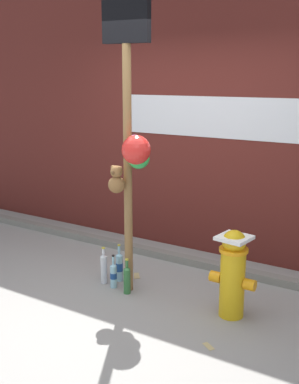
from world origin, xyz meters
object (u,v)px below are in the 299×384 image
Objects in this scene: bottle_2 at (127,279)px; bottle_5 at (114,275)px; bottle_3 at (104,267)px; fire_hydrant at (233,272)px; bottle_1 at (130,268)px; bottle_4 at (119,266)px; memorial_post at (131,132)px; bottle_0 at (104,267)px.

bottle_5 is at bearing 167.63° from bottle_2.
bottle_3 is at bearing 167.65° from bottle_2.
bottle_1 is at bearing 174.03° from fire_hydrant.
fire_hydrant is 1.28m from bottle_4.
bottle_4 is at bearing 139.21° from bottle_2.
bottle_3 is (-0.21, -0.17, 0.02)m from bottle_1.
bottle_2 is (-0.02, -0.05, -1.41)m from memorial_post.
bottle_1 is 1.05× the size of bottle_5.
bottle_2 is 0.20m from bottle_5.
memorial_post is 7.57× the size of bottle_1.
bottle_3 is 0.16m from bottle_4.
bottle_1 is (-1.14, 0.12, -0.26)m from fire_hydrant.
bottle_3 is (-1.35, -0.05, -0.24)m from fire_hydrant.
memorial_post is 7.94× the size of bottle_5.
bottle_5 is at bearing -32.74° from bottle_0.
bottle_0 is 0.86× the size of bottle_1.
fire_hydrant is at bearing -3.00° from bottle_0.
bottle_4 is (-1.25, 0.08, -0.25)m from fire_hydrant.
memorial_post reaches higher than bottle_5.
bottle_0 is 0.86× the size of bottle_2.
memorial_post reaches higher than bottle_3.
fire_hydrant reaches higher than bottle_2.
bottle_5 is at bearing -176.22° from fire_hydrant.
bottle_4 reaches higher than bottle_2.
fire_hydrant reaches higher than bottle_4.
memorial_post is at bearing -176.15° from fire_hydrant.
bottle_0 is 0.29m from bottle_5.
bottle_2 is at bearing -12.37° from bottle_5.
bottle_3 is 0.15m from bottle_5.
bottle_1 is (-0.15, 0.19, -1.41)m from memorial_post.
bottle_1 is at bearing 20.52° from bottle_4.
bottle_3 is 1.13× the size of bottle_5.
bottle_3 is (-0.33, 0.07, 0.02)m from bottle_2.
memorial_post is at bearing 67.80° from bottle_2.
bottle_2 is at bearing -173.19° from fire_hydrant.
fire_hydrant is 1.48m from bottle_0.
bottle_1 is 0.11m from bottle_4.
bottle_0 is 0.31m from bottle_1.
bottle_4 is (0.10, 0.13, -0.01)m from bottle_3.
memorial_post is 1.52m from fire_hydrant.
bottle_0 is at bearing 155.46° from bottle_2.
bottle_0 is at bearing 162.54° from memorial_post.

